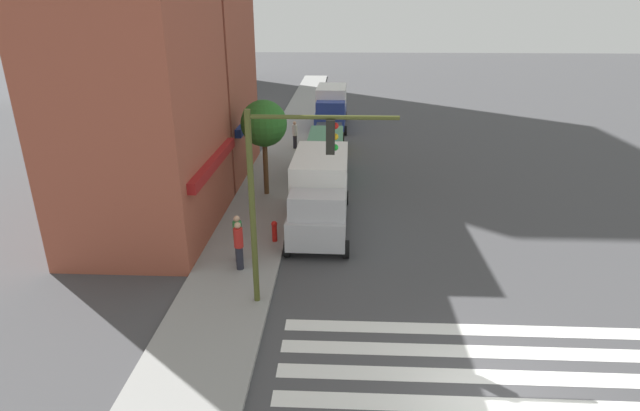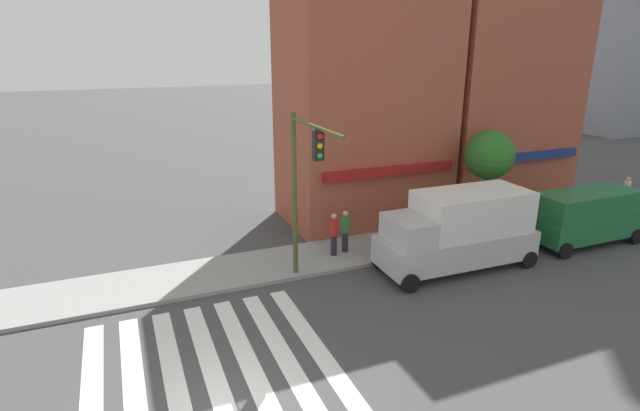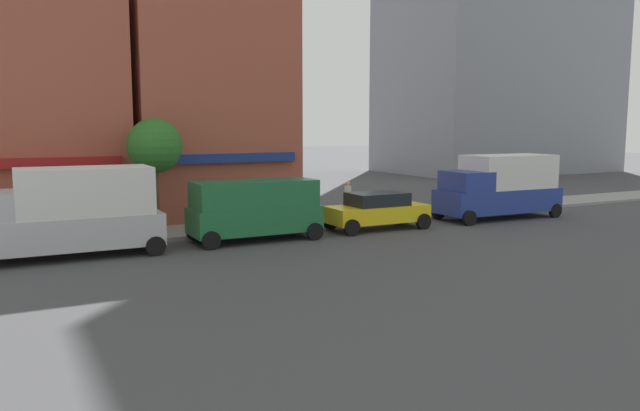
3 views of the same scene
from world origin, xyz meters
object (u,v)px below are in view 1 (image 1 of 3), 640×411
(pedestrian_green_top, at_px, (238,238))
(street_tree, at_px, (264,124))
(box_truck_blue, at_px, (331,106))
(van_green, at_px, (326,154))
(pedestrian_red_jacket, at_px, (239,245))
(traffic_signal, at_px, (284,179))
(fire_hydrant, at_px, (274,230))
(box_truck_silver, at_px, (320,192))
(sedan_yellow, at_px, (329,137))
(pedestrian_white_shirt, at_px, (295,134))

(pedestrian_green_top, bearing_deg, street_tree, -103.61)
(box_truck_blue, distance_m, street_tree, 16.10)
(van_green, xyz_separation_m, pedestrian_red_jacket, (-10.79, 2.62, -0.21))
(box_truck_blue, relative_size, street_tree, 1.37)
(traffic_signal, xyz_separation_m, fire_hydrant, (4.26, 0.94, -3.54))
(pedestrian_red_jacket, bearing_deg, street_tree, 3.81)
(box_truck_silver, xyz_separation_m, pedestrian_green_top, (-3.51, 2.76, -0.51))
(sedan_yellow, relative_size, pedestrian_red_jacket, 2.49)
(box_truck_blue, distance_m, pedestrian_red_jacket, 23.54)
(sedan_yellow, xyz_separation_m, pedestrian_green_top, (-15.85, 2.76, 0.23))
(van_green, xyz_separation_m, pedestrian_green_top, (-10.22, 2.76, -0.21))
(traffic_signal, relative_size, van_green, 1.23)
(pedestrian_green_top, xyz_separation_m, pedestrian_white_shirt, (15.65, -0.58, 0.00))
(sedan_yellow, bearing_deg, fire_hydrant, 173.46)
(traffic_signal, relative_size, fire_hydrant, 7.27)
(box_truck_blue, height_order, street_tree, street_tree)
(pedestrian_green_top, bearing_deg, traffic_signal, 114.35)
(traffic_signal, height_order, street_tree, traffic_signal)
(box_truck_silver, relative_size, sedan_yellow, 1.41)
(traffic_signal, height_order, sedan_yellow, traffic_signal)
(pedestrian_green_top, bearing_deg, pedestrian_red_jacket, 90.43)
(pedestrian_white_shirt, height_order, street_tree, street_tree)
(box_truck_silver, distance_m, pedestrian_green_top, 4.50)
(box_truck_blue, relative_size, fire_hydrant, 7.43)
(street_tree, bearing_deg, pedestrian_red_jacket, -178.64)
(traffic_signal, bearing_deg, fire_hydrant, 12.45)
(pedestrian_white_shirt, xyz_separation_m, fire_hydrant, (-13.93, -0.48, -0.46))
(pedestrian_white_shirt, relative_size, fire_hydrant, 2.10)
(pedestrian_white_shirt, bearing_deg, van_green, -5.26)
(box_truck_silver, height_order, pedestrian_red_jacket, box_truck_silver)
(box_truck_blue, height_order, pedestrian_green_top, box_truck_blue)
(traffic_signal, distance_m, pedestrian_green_top, 4.47)
(pedestrian_green_top, relative_size, fire_hydrant, 2.10)
(box_truck_blue, xyz_separation_m, pedestrian_green_top, (-22.81, 2.76, -0.51))
(street_tree, bearing_deg, fire_hydrant, -168.42)
(sedan_yellow, relative_size, fire_hydrant, 5.24)
(box_truck_blue, bearing_deg, traffic_signal, 179.81)
(street_tree, bearing_deg, box_truck_silver, -141.94)
(pedestrian_red_jacket, xyz_separation_m, street_tree, (7.66, 0.18, 2.54))
(traffic_signal, distance_m, pedestrian_red_jacket, 4.11)
(fire_hydrant, xyz_separation_m, street_tree, (5.37, 1.10, 2.99))
(traffic_signal, distance_m, pedestrian_white_shirt, 18.51)
(box_truck_silver, distance_m, pedestrian_white_shirt, 12.34)
(box_truck_blue, bearing_deg, pedestrian_red_jacket, 175.13)
(traffic_signal, relative_size, pedestrian_green_top, 3.46)
(sedan_yellow, distance_m, pedestrian_white_shirt, 2.21)
(box_truck_silver, relative_size, van_green, 1.25)
(sedan_yellow, bearing_deg, van_green, -179.68)
(box_truck_blue, bearing_deg, pedestrian_green_top, 174.61)
(traffic_signal, distance_m, box_truck_silver, 6.62)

